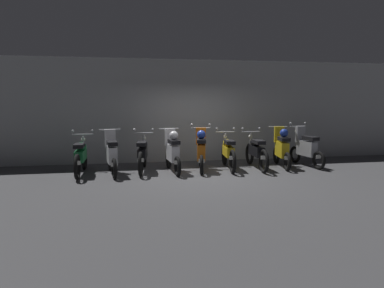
% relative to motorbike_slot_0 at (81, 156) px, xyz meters
% --- Properties ---
extents(ground_plane, '(80.00, 80.00, 0.00)m').
position_rel_motorbike_slot_0_xyz_m(ground_plane, '(3.23, -0.76, -0.49)').
color(ground_plane, '#424244').
extents(back_wall, '(16.00, 0.30, 3.23)m').
position_rel_motorbike_slot_0_xyz_m(back_wall, '(3.23, 1.64, 1.12)').
color(back_wall, '#9EA0A3').
rests_on(back_wall, ground).
extents(motorbike_slot_0, '(0.59, 1.95, 1.15)m').
position_rel_motorbike_slot_0_xyz_m(motorbike_slot_0, '(0.00, 0.00, 0.00)').
color(motorbike_slot_0, black).
rests_on(motorbike_slot_0, ground).
extents(motorbike_slot_1, '(0.56, 1.68, 1.18)m').
position_rel_motorbike_slot_0_xyz_m(motorbike_slot_1, '(0.80, -0.13, 0.03)').
color(motorbike_slot_1, black).
rests_on(motorbike_slot_1, ground).
extents(motorbike_slot_2, '(0.59, 1.95, 1.15)m').
position_rel_motorbike_slot_0_xyz_m(motorbike_slot_2, '(1.62, 0.12, 0.00)').
color(motorbike_slot_2, black).
rests_on(motorbike_slot_2, ground).
extents(motorbike_slot_3, '(0.56, 1.68, 1.18)m').
position_rel_motorbike_slot_0_xyz_m(motorbike_slot_3, '(2.42, -0.12, 0.07)').
color(motorbike_slot_3, black).
rests_on(motorbike_slot_3, ground).
extents(motorbike_slot_4, '(0.58, 1.67, 1.29)m').
position_rel_motorbike_slot_0_xyz_m(motorbike_slot_4, '(3.24, -0.03, 0.08)').
color(motorbike_slot_4, black).
rests_on(motorbike_slot_4, ground).
extents(motorbike_slot_5, '(0.59, 1.95, 1.15)m').
position_rel_motorbike_slot_0_xyz_m(motorbike_slot_5, '(4.04, 0.04, 0.00)').
color(motorbike_slot_5, black).
rests_on(motorbike_slot_5, ground).
extents(motorbike_slot_6, '(0.59, 1.95, 1.15)m').
position_rel_motorbike_slot_0_xyz_m(motorbike_slot_6, '(4.85, -0.04, 0.00)').
color(motorbike_slot_6, black).
rests_on(motorbike_slot_6, ground).
extents(motorbike_slot_7, '(0.56, 1.67, 1.18)m').
position_rel_motorbike_slot_0_xyz_m(motorbike_slot_7, '(5.66, 0.02, 0.07)').
color(motorbike_slot_7, black).
rests_on(motorbike_slot_7, ground).
extents(motorbike_slot_8, '(0.59, 1.68, 1.29)m').
position_rel_motorbike_slot_0_xyz_m(motorbike_slot_8, '(6.46, 0.08, 0.04)').
color(motorbike_slot_8, black).
rests_on(motorbike_slot_8, ground).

